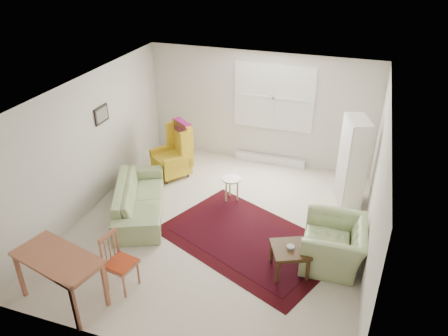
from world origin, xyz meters
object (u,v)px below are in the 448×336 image
(wingback_chair, at_px, (171,151))
(desk, at_px, (62,279))
(desk_chair, at_px, (121,263))
(coffee_table, at_px, (289,259))
(cabinet, at_px, (353,162))
(armchair, at_px, (334,240))
(sofa, at_px, (139,193))
(stool, at_px, (231,189))

(wingback_chair, xyz_separation_m, desk, (0.07, -3.80, -0.20))
(desk, relative_size, desk_chair, 1.38)
(coffee_table, bearing_deg, cabinet, 73.33)
(cabinet, bearing_deg, wingback_chair, 163.74)
(desk_chair, bearing_deg, coffee_table, -54.12)
(armchair, height_order, cabinet, cabinet)
(armchair, relative_size, desk, 0.87)
(sofa, bearing_deg, armchair, -118.57)
(sofa, relative_size, stool, 4.26)
(sofa, relative_size, desk_chair, 2.30)
(desk, distance_m, desk_chair, 0.82)
(armchair, bearing_deg, cabinet, 174.59)
(coffee_table, xyz_separation_m, stool, (-1.47, 1.67, 0.02))
(stool, xyz_separation_m, desk_chair, (-0.79, -2.78, 0.21))
(cabinet, xyz_separation_m, desk, (-3.60, -3.94, -0.47))
(sofa, bearing_deg, wingback_chair, -23.22)
(stool, relative_size, desk, 0.39)
(stool, bearing_deg, armchair, -30.55)
(sofa, distance_m, coffee_table, 3.04)
(armchair, bearing_deg, sofa, -97.17)
(sofa, xyz_separation_m, cabinet, (3.65, 1.61, 0.45))
(armchair, bearing_deg, desk_chair, -64.32)
(sofa, bearing_deg, desk_chair, 176.59)
(armchair, bearing_deg, wingback_chair, -118.67)
(sofa, xyz_separation_m, desk, (0.05, -2.33, -0.02))
(wingback_chair, relative_size, coffee_table, 2.17)
(armchair, xyz_separation_m, stool, (-2.08, 1.23, -0.18))
(sofa, distance_m, desk, 2.33)
(sofa, xyz_separation_m, armchair, (3.56, -0.27, 0.00))
(cabinet, bearing_deg, desk, -150.88)
(wingback_chair, xyz_separation_m, cabinet, (3.67, 0.14, 0.27))
(cabinet, bearing_deg, armchair, -111.05)
(cabinet, bearing_deg, sofa, -174.66)
(armchair, distance_m, cabinet, 1.93)
(wingback_chair, height_order, cabinet, cabinet)
(desk, bearing_deg, coffee_table, 29.16)
(stool, distance_m, desk, 3.59)
(wingback_chair, distance_m, cabinet, 3.68)
(desk_chair, bearing_deg, armchair, -51.98)
(sofa, distance_m, armchair, 3.57)
(wingback_chair, bearing_deg, desk_chair, -40.88)
(wingback_chair, bearing_deg, sofa, -52.21)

